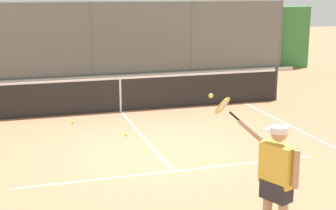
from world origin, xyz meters
TOP-DOWN VIEW (x-y plane):
  - ground_plane at (0.00, 0.00)m, footprint 60.00×60.00m
  - court_line_markings at (0.00, 1.40)m, footprint 7.60×8.95m
  - fence_backdrop at (0.00, -9.66)m, footprint 18.79×1.37m
  - tennis_net at (0.00, -3.80)m, footprint 9.76×0.09m
  - tennis_player at (-0.48, 4.06)m, footprint 0.85×1.18m
  - tennis_ball_near_net at (0.36, -1.40)m, footprint 0.07×0.07m
  - tennis_ball_by_sideline at (1.43, -2.86)m, footprint 0.07×0.07m

SIDE VIEW (x-z plane):
  - ground_plane at x=0.00m, z-range 0.00..0.00m
  - court_line_markings at x=0.00m, z-range 0.00..0.01m
  - tennis_ball_near_net at x=0.36m, z-range 0.00..0.07m
  - tennis_ball_by_sideline at x=1.43m, z-range 0.00..0.07m
  - tennis_net at x=0.00m, z-range -0.04..1.03m
  - tennis_player at x=-0.48m, z-range -0.01..1.92m
  - fence_backdrop at x=0.00m, z-range -0.16..2.75m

